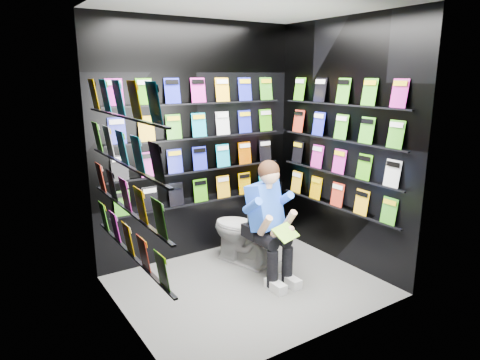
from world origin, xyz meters
TOP-DOWN VIEW (x-y plane):
  - floor at (0.00, 0.00)m, footprint 2.40×2.40m
  - ceiling at (0.00, 0.00)m, footprint 2.40×2.40m
  - wall_back at (0.00, 1.00)m, footprint 2.40×0.04m
  - wall_front at (0.00, -1.00)m, footprint 2.40×0.04m
  - wall_left at (-1.20, 0.00)m, footprint 0.04×2.00m
  - wall_right at (1.20, 0.00)m, footprint 0.04×2.00m
  - comics_back at (0.00, 0.97)m, footprint 2.10×0.06m
  - comics_left at (-1.17, 0.00)m, footprint 0.06×1.70m
  - comics_right at (1.17, 0.00)m, footprint 0.06×1.70m
  - toilet at (0.26, 0.49)m, footprint 0.63×0.84m
  - longbox at (0.62, 0.49)m, footprint 0.24×0.44m
  - longbox_lid at (0.62, 0.49)m, footprint 0.27×0.46m
  - reader at (0.26, 0.11)m, footprint 0.67×0.81m
  - held_comic at (0.26, -0.24)m, footprint 0.30×0.23m

SIDE VIEW (x-z plane):
  - floor at x=0.00m, z-range 0.00..0.00m
  - longbox at x=0.62m, z-range 0.00..0.32m
  - longbox_lid at x=0.62m, z-range 0.32..0.36m
  - toilet at x=0.26m, z-range 0.00..0.73m
  - held_comic at x=0.26m, z-range 0.52..0.64m
  - reader at x=0.26m, z-range 0.10..1.38m
  - wall_back at x=0.00m, z-range 0.00..2.60m
  - wall_front at x=0.00m, z-range 0.00..2.60m
  - wall_left at x=-1.20m, z-range 0.00..2.60m
  - wall_right at x=1.20m, z-range 0.00..2.60m
  - comics_back at x=0.00m, z-range 0.62..1.99m
  - comics_left at x=-1.17m, z-range 0.62..1.99m
  - comics_right at x=1.17m, z-range 0.62..1.99m
  - ceiling at x=0.00m, z-range 2.60..2.60m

